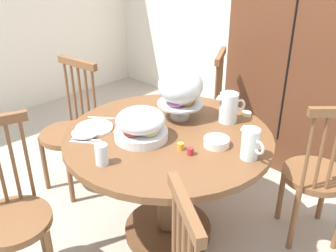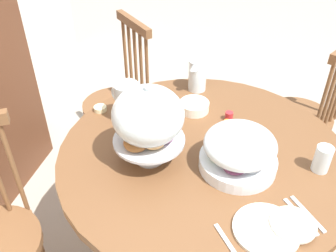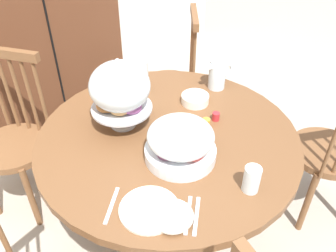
% 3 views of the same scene
% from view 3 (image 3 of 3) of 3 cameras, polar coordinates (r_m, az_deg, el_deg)
% --- Properties ---
extents(ground_plane, '(10.00, 10.00, 0.00)m').
position_cam_3_polar(ground_plane, '(2.10, -1.00, -19.44)').
color(ground_plane, '#A89E8E').
extents(wooden_armoire, '(1.18, 0.60, 1.96)m').
position_cam_3_polar(wooden_armoire, '(2.65, -22.01, 18.01)').
color(wooden_armoire, brown).
rests_on(wooden_armoire, ground_plane).
extents(dining_table, '(1.20, 1.20, 0.74)m').
position_cam_3_polar(dining_table, '(1.77, 0.00, -6.76)').
color(dining_table, brown).
rests_on(dining_table, ground_plane).
extents(windsor_chair_near_window, '(0.47, 0.47, 0.97)m').
position_cam_3_polar(windsor_chair_near_window, '(2.53, 0.66, 6.45)').
color(windsor_chair_near_window, brown).
rests_on(windsor_chair_near_window, ground_plane).
extents(windsor_chair_by_cabinet, '(0.45, 0.45, 0.97)m').
position_cam_3_polar(windsor_chair_by_cabinet, '(2.19, -23.08, -2.69)').
color(windsor_chair_by_cabinet, brown).
rests_on(windsor_chair_by_cabinet, ground_plane).
extents(windsor_chair_host_seat, '(0.46, 0.46, 0.97)m').
position_cam_3_polar(windsor_chair_host_seat, '(2.14, 24.36, -4.18)').
color(windsor_chair_host_seat, brown).
rests_on(windsor_chair_host_seat, ground_plane).
extents(pastry_stand_with_dome, '(0.28, 0.28, 0.34)m').
position_cam_3_polar(pastry_stand_with_dome, '(1.59, -7.68, 5.86)').
color(pastry_stand_with_dome, silver).
rests_on(pastry_stand_with_dome, dining_table).
extents(fruit_platter_covered, '(0.30, 0.30, 0.18)m').
position_cam_3_polar(fruit_platter_covered, '(1.46, 2.02, -2.53)').
color(fruit_platter_covered, silver).
rests_on(fruit_platter_covered, dining_table).
extents(orange_juice_pitcher, '(0.12, 0.18, 0.18)m').
position_cam_3_polar(orange_juice_pitcher, '(1.89, -4.82, 7.62)').
color(orange_juice_pitcher, silver).
rests_on(orange_juice_pitcher, dining_table).
extents(milk_pitcher, '(0.17, 0.09, 0.17)m').
position_cam_3_polar(milk_pitcher, '(1.94, 7.88, 8.06)').
color(milk_pitcher, silver).
rests_on(milk_pitcher, dining_table).
extents(china_plate_large, '(0.22, 0.22, 0.01)m').
position_cam_3_polar(china_plate_large, '(1.32, -3.00, -13.17)').
color(china_plate_large, white).
rests_on(china_plate_large, dining_table).
extents(china_plate_small, '(0.15, 0.15, 0.01)m').
position_cam_3_polar(china_plate_small, '(1.28, 0.68, -14.17)').
color(china_plate_small, white).
rests_on(china_plate_small, china_plate_large).
extents(cereal_bowl, '(0.14, 0.14, 0.04)m').
position_cam_3_polar(cereal_bowl, '(1.83, 4.35, 4.32)').
color(cereal_bowl, white).
rests_on(cereal_bowl, dining_table).
extents(drinking_glass, '(0.06, 0.06, 0.11)m').
position_cam_3_polar(drinking_glass, '(1.38, 13.23, -8.28)').
color(drinking_glass, silver).
rests_on(drinking_glass, dining_table).
extents(butter_dish, '(0.06, 0.06, 0.02)m').
position_cam_3_polar(butter_dish, '(2.04, -6.79, 7.68)').
color(butter_dish, beige).
rests_on(butter_dish, dining_table).
extents(jam_jar_strawberry, '(0.04, 0.04, 0.04)m').
position_cam_3_polar(jam_jar_strawberry, '(1.72, 7.66, 1.53)').
color(jam_jar_strawberry, '#B7282D').
rests_on(jam_jar_strawberry, dining_table).
extents(jam_jar_apricot, '(0.04, 0.04, 0.04)m').
position_cam_3_polar(jam_jar_apricot, '(1.67, 6.13, 0.55)').
color(jam_jar_apricot, orange).
rests_on(jam_jar_apricot, dining_table).
extents(table_knife, '(0.14, 0.11, 0.01)m').
position_cam_3_polar(table_knife, '(1.31, 3.22, -13.99)').
color(table_knife, silver).
rests_on(table_knife, dining_table).
extents(dinner_fork, '(0.14, 0.11, 0.01)m').
position_cam_3_polar(dinner_fork, '(1.31, 4.57, -14.12)').
color(dinner_fork, silver).
rests_on(dinner_fork, dining_table).
extents(soup_spoon, '(0.14, 0.11, 0.01)m').
position_cam_3_polar(soup_spoon, '(1.35, -8.99, -12.41)').
color(soup_spoon, silver).
rests_on(soup_spoon, dining_table).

